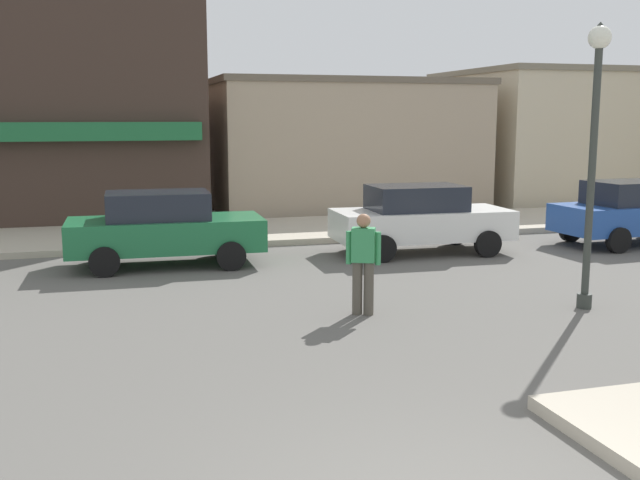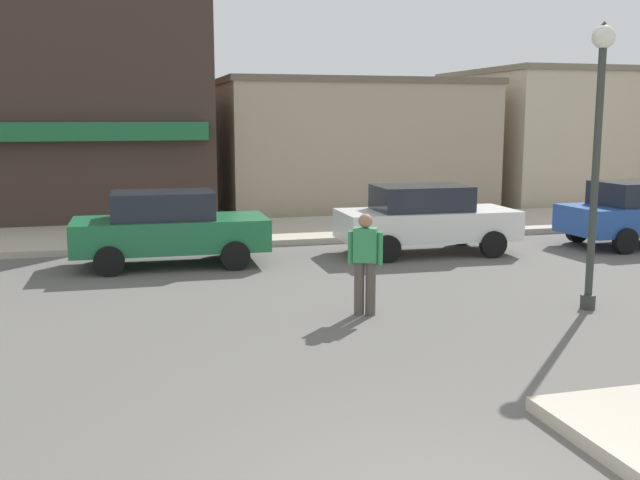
{
  "view_description": "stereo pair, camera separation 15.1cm",
  "coord_description": "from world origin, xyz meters",
  "views": [
    {
      "loc": [
        -2.4,
        -4.77,
        3.1
      ],
      "look_at": [
        0.32,
        4.5,
        1.5
      ],
      "focal_mm": 42.0,
      "sensor_mm": 36.0,
      "label": 1
    },
    {
      "loc": [
        -2.25,
        -4.81,
        3.1
      ],
      "look_at": [
        0.32,
        4.5,
        1.5
      ],
      "focal_mm": 42.0,
      "sensor_mm": 36.0,
      "label": 2
    }
  ],
  "objects": [
    {
      "name": "parked_car_third",
      "position": [
        10.09,
        10.43,
        0.81
      ],
      "size": [
        4.09,
        2.05,
        1.56
      ],
      "color": "#234C9E",
      "rests_on": "ground"
    },
    {
      "name": "building_corner_shop",
      "position": [
        -4.39,
        20.09,
        3.82
      ],
      "size": [
        10.31,
        7.46,
        7.64
      ],
      "color": "#3D2D26",
      "rests_on": "ground"
    },
    {
      "name": "building_storefront_left_mid",
      "position": [
        13.66,
        20.49,
        2.41
      ],
      "size": [
        6.09,
        7.08,
        4.8
      ],
      "color": "beige",
      "rests_on": "ground"
    },
    {
      "name": "parked_car_second",
      "position": [
        4.56,
        10.81,
        0.81
      ],
      "size": [
        4.05,
        1.98,
        1.56
      ],
      "color": "white",
      "rests_on": "ground"
    },
    {
      "name": "kerb_far",
      "position": [
        0.0,
        14.6,
        0.07
      ],
      "size": [
        80.0,
        4.0,
        0.15
      ],
      "primitive_type": "cube",
      "color": "#B7AD99",
      "rests_on": "ground"
    },
    {
      "name": "pedestrian_crossing_near",
      "position": [
        1.49,
        6.07,
        0.87
      ],
      "size": [
        0.53,
        0.36,
        1.61
      ],
      "color": "#4C473D",
      "rests_on": "ground"
    },
    {
      "name": "parked_car_nearest",
      "position": [
        -1.18,
        10.95,
        0.81
      ],
      "size": [
        4.05,
        1.97,
        1.56
      ],
      "color": "#1E6B3D",
      "rests_on": "ground"
    },
    {
      "name": "building_storefront_left_near",
      "position": [
        5.57,
        19.63,
        2.16
      ],
      "size": [
        8.91,
        5.29,
        4.32
      ],
      "color": "tan",
      "rests_on": "ground"
    },
    {
      "name": "lamp_post",
      "position": [
        5.11,
        5.44,
        2.96
      ],
      "size": [
        0.36,
        0.36,
        4.54
      ],
      "color": "#333833",
      "rests_on": "ground"
    }
  ]
}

